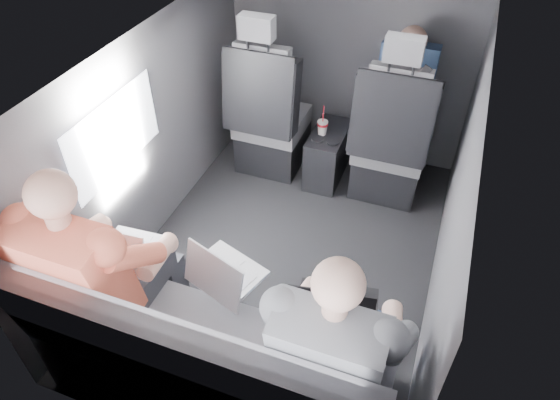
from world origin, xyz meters
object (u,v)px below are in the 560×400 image
at_px(passenger_rear_left, 101,271).
at_px(passenger_rear_right, 335,348).
at_px(center_console, 327,155).
at_px(laptop_white, 128,250).
at_px(passenger_front_right, 404,86).
at_px(soda_cup, 322,127).
at_px(laptop_silver, 223,272).
at_px(front_seat_left, 269,123).
at_px(rear_bench, 210,368).
at_px(laptop_black, 334,309).
at_px(front_seat_right, 390,148).

distance_m(passenger_rear_left, passenger_rear_right, 1.11).
xyz_separation_m(center_console, laptop_white, (-0.54, -1.68, 0.43)).
height_order(center_console, passenger_rear_left, passenger_rear_left).
bearing_deg(passenger_front_right, soda_cup, -152.18).
bearing_deg(laptop_silver, passenger_rear_right, -18.98).
bearing_deg(front_seat_left, soda_cup, -0.12).
xyz_separation_m(center_console, rear_bench, (-0.00, -1.94, 0.11)).
bearing_deg(laptop_white, passenger_front_right, 62.47).
height_order(front_seat_left, laptop_white, front_seat_left).
distance_m(rear_bench, passenger_rear_right, 0.64).
distance_m(rear_bench, laptop_black, 0.65).
height_order(soda_cup, laptop_black, laptop_black).
relative_size(passenger_rear_right, passenger_front_right, 1.70).
distance_m(front_seat_left, passenger_rear_left, 1.83).
relative_size(laptop_white, passenger_rear_left, 0.26).
bearing_deg(front_seat_left, passenger_rear_left, -93.47).
distance_m(front_seat_right, laptop_white, 1.93).
bearing_deg(front_seat_left, rear_bench, -76.69).
distance_m(laptop_white, passenger_rear_right, 1.10).
xyz_separation_m(soda_cup, passenger_rear_right, (0.59, -1.81, 0.17)).
relative_size(front_seat_left, passenger_rear_left, 0.98).
bearing_deg(passenger_rear_right, laptop_silver, 161.02).
height_order(front_seat_right, soda_cup, front_seat_right).
bearing_deg(passenger_rear_left, front_seat_left, 86.53).
bearing_deg(soda_cup, laptop_white, -106.90).
relative_size(front_seat_right, passenger_rear_right, 1.02).
bearing_deg(passenger_rear_right, passenger_rear_left, -179.96).
bearing_deg(front_seat_right, soda_cup, -179.90).
distance_m(front_seat_right, center_console, 0.49).
xyz_separation_m(rear_bench, laptop_white, (-0.54, 0.27, 0.32)).
bearing_deg(front_seat_left, passenger_front_right, 16.02).
distance_m(rear_bench, laptop_white, 0.68).
height_order(center_console, laptop_black, laptop_black).
bearing_deg(front_seat_right, rear_bench, -103.31).
relative_size(front_seat_right, laptop_white, 3.77).
distance_m(center_console, laptop_white, 1.81).
height_order(soda_cup, laptop_silver, laptop_silver).
bearing_deg(laptop_white, laptop_silver, 3.92).
bearing_deg(rear_bench, center_console, 90.00).
distance_m(laptop_silver, laptop_black, 0.54).
relative_size(front_seat_left, soda_cup, 5.49).
distance_m(passenger_rear_right, passenger_front_right, 2.07).
height_order(rear_bench, passenger_rear_right, passenger_rear_right).
bearing_deg(laptop_white, laptop_black, 0.54).
bearing_deg(passenger_front_right, center_console, -154.06).
distance_m(front_seat_right, passenger_rear_left, 2.09).
xyz_separation_m(front_seat_left, soda_cup, (0.41, -0.00, 0.06)).
bearing_deg(passenger_rear_left, laptop_white, 83.17).
xyz_separation_m(laptop_silver, passenger_rear_right, (0.59, -0.20, 0.00)).
relative_size(rear_bench, laptop_silver, 4.11).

